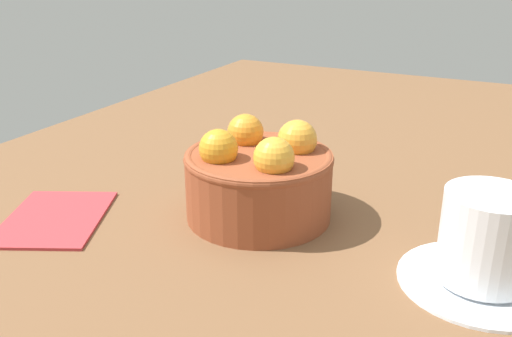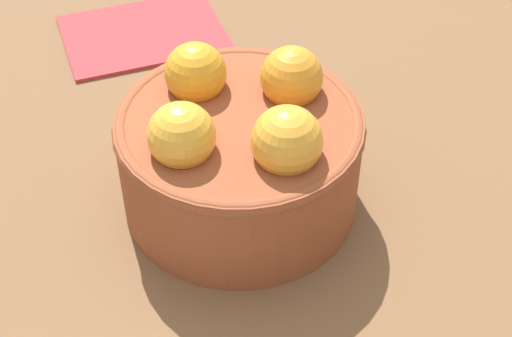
% 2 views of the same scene
% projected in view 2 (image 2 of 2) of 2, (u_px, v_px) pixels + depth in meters
% --- Properties ---
extents(ground_plane, '(1.54, 0.86, 0.04)m').
position_uv_depth(ground_plane, '(241.00, 220.00, 0.51)').
color(ground_plane, brown).
extents(terracotta_bowl, '(0.15, 0.15, 0.10)m').
position_uv_depth(terracotta_bowl, '(240.00, 151.00, 0.47)').
color(terracotta_bowl, brown).
rests_on(terracotta_bowl, ground_plane).
extents(folded_napkin, '(0.16, 0.14, 0.01)m').
position_uv_depth(folded_napkin, '(143.00, 32.00, 0.63)').
color(folded_napkin, '#B23338').
rests_on(folded_napkin, ground_plane).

